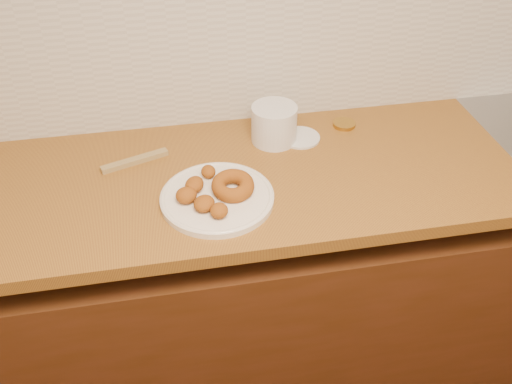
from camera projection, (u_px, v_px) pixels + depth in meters
base_cabinet at (326, 282)px, 1.88m from camera, size 3.60×0.60×0.77m
butcher_block at (112, 193)px, 1.48m from camera, size 2.30×0.62×0.04m
backsplash at (320, 22)px, 1.60m from camera, size 3.60×0.02×0.60m
donut_plate at (217, 198)px, 1.42m from camera, size 0.30×0.30×0.02m
ring_donut at (233, 186)px, 1.42m from camera, size 0.12×0.13×0.05m
fried_dough_chunks at (200, 194)px, 1.39m from camera, size 0.13×0.22×0.04m
plastic_tub at (274, 124)px, 1.62m from camera, size 0.18×0.18×0.11m
tub_lid at (300, 138)px, 1.66m from camera, size 0.15×0.15×0.01m
brass_jar_lid at (344, 124)px, 1.71m from camera, size 0.08×0.08×0.01m
wooden_utensil at (135, 161)px, 1.55m from camera, size 0.19×0.09×0.02m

